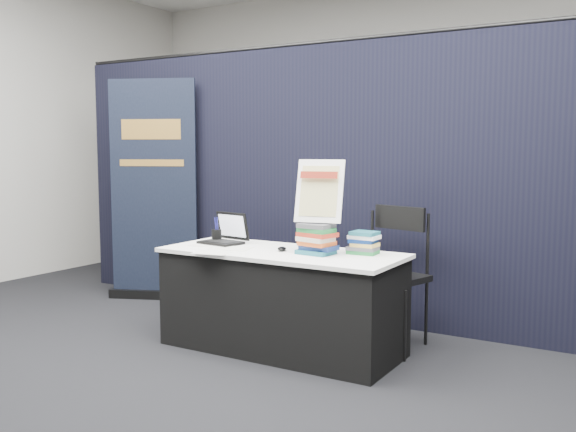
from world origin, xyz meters
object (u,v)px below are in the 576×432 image
(info_sign, at_px, (319,192))
(pullup_banner, at_px, (154,203))
(book_stack_short, at_px, (364,243))
(stacking_chair, at_px, (390,270))
(display_table, at_px, (281,300))
(book_stack_tall, at_px, (317,239))
(laptop, at_px, (224,236))

(info_sign, relative_size, pullup_banner, 0.21)
(book_stack_short, distance_m, info_sign, 0.49)
(pullup_banner, height_order, stacking_chair, pullup_banner)
(stacking_chair, bearing_deg, display_table, -127.81)
(book_stack_tall, bearing_deg, pullup_banner, 161.46)
(info_sign, bearing_deg, stacking_chair, 40.71)
(display_table, distance_m, book_stack_tall, 0.57)
(info_sign, height_order, pullup_banner, pullup_banner)
(pullup_banner, bearing_deg, book_stack_tall, -41.56)
(display_table, xyz_separation_m, book_stack_short, (0.58, 0.19, 0.46))
(laptop, xyz_separation_m, book_stack_tall, (0.89, -0.08, 0.05))
(book_stack_short, bearing_deg, pullup_banner, 167.41)
(book_stack_short, xyz_separation_m, stacking_chair, (0.08, 0.30, -0.24))
(info_sign, relative_size, stacking_chair, 0.44)
(book_stack_short, relative_size, info_sign, 0.41)
(display_table, distance_m, book_stack_short, 0.76)
(stacking_chair, bearing_deg, book_stack_tall, -110.67)
(book_stack_tall, bearing_deg, laptop, 174.66)
(laptop, xyz_separation_m, stacking_chair, (1.24, 0.41, -0.22))
(book_stack_short, bearing_deg, info_sign, -150.57)
(book_stack_tall, height_order, info_sign, info_sign)
(laptop, xyz_separation_m, pullup_banner, (-1.36, 0.67, 0.16))
(book_stack_short, xyz_separation_m, info_sign, (-0.28, -0.16, 0.36))
(laptop, relative_size, info_sign, 0.74)
(book_stack_tall, bearing_deg, stacking_chair, 53.90)
(display_table, relative_size, book_stack_tall, 7.07)
(display_table, height_order, info_sign, info_sign)
(info_sign, distance_m, stacking_chair, 0.84)
(display_table, height_order, book_stack_tall, book_stack_tall)
(info_sign, bearing_deg, book_stack_tall, -101.41)
(laptop, distance_m, info_sign, 0.97)
(laptop, height_order, stacking_chair, stacking_chair)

